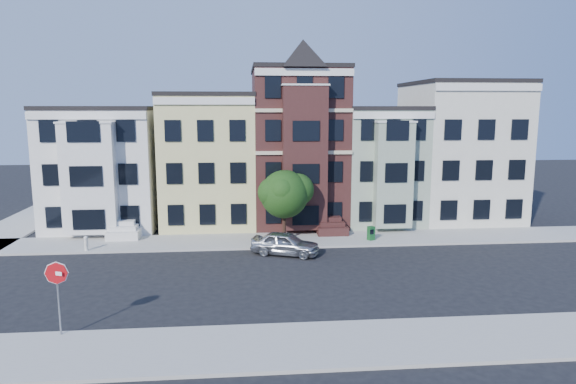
{
  "coord_description": "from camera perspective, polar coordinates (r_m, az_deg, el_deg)",
  "views": [
    {
      "loc": [
        -4.45,
        -26.53,
        9.19
      ],
      "look_at": [
        -1.74,
        3.62,
        4.2
      ],
      "focal_mm": 32.0,
      "sensor_mm": 36.0,
      "label": 1
    }
  ],
  "objects": [
    {
      "name": "street_tree",
      "position": [
        34.82,
        -0.42,
        -0.61
      ],
      "size": [
        5.35,
        5.35,
        6.02
      ],
      "primitive_type": null,
      "rotation": [
        0.0,
        0.0,
        0.03
      ],
      "color": "#235014",
      "rests_on": "far_sidewalk"
    },
    {
      "name": "stop_sign",
      "position": [
        22.74,
        -24.18,
        -10.27
      ],
      "size": [
        0.92,
        0.47,
        3.43
      ],
      "primitive_type": null,
      "rotation": [
        0.0,
        0.0,
        -0.38
      ],
      "color": "#AF0D12",
      "rests_on": "near_sidewalk"
    },
    {
      "name": "near_sidewalk",
      "position": [
        21.12,
        7.87,
        -16.29
      ],
      "size": [
        60.0,
        4.0,
        0.15
      ],
      "primitive_type": "cube",
      "color": "#9E9B93",
      "rests_on": "ground"
    },
    {
      "name": "house_green",
      "position": [
        42.72,
        9.76,
        2.92
      ],
      "size": [
        6.0,
        9.0,
        9.0
      ],
      "primitive_type": "cube",
      "color": "#92A18A",
      "rests_on": "ground"
    },
    {
      "name": "ground",
      "position": [
        28.43,
        4.21,
        -9.53
      ],
      "size": [
        120.0,
        120.0,
        0.0
      ],
      "primitive_type": "plane",
      "color": "black"
    },
    {
      "name": "fire_hydrant",
      "position": [
        35.4,
        -21.51,
        -5.48
      ],
      "size": [
        0.35,
        0.35,
        0.75
      ],
      "primitive_type": "cylinder",
      "rotation": [
        0.0,
        0.0,
        -0.42
      ],
      "color": "silver",
      "rests_on": "far_sidewalk"
    },
    {
      "name": "newspaper_box",
      "position": [
        35.97,
        9.21,
        -4.54
      ],
      "size": [
        0.55,
        0.52,
        0.95
      ],
      "primitive_type": "cube",
      "rotation": [
        0.0,
        0.0,
        0.43
      ],
      "color": "#185825",
      "rests_on": "far_sidewalk"
    },
    {
      "name": "house_brown",
      "position": [
        41.39,
        1.05,
        4.94
      ],
      "size": [
        7.0,
        9.0,
        12.0
      ],
      "primitive_type": "cube",
      "color": "#391A18",
      "rests_on": "ground"
    },
    {
      "name": "far_sidewalk",
      "position": [
        35.99,
        2.14,
        -5.32
      ],
      "size": [
        60.0,
        4.0,
        0.15
      ],
      "primitive_type": "cube",
      "color": "#9E9B93",
      "rests_on": "ground"
    },
    {
      "name": "house_cream",
      "position": [
        44.94,
        18.48,
        4.17
      ],
      "size": [
        8.0,
        9.0,
        11.0
      ],
      "primitive_type": "cube",
      "color": "silver",
      "rests_on": "ground"
    },
    {
      "name": "house_yellow",
      "position": [
        41.32,
        -8.66,
        3.43
      ],
      "size": [
        7.0,
        9.0,
        10.0
      ],
      "primitive_type": "cube",
      "color": "#D8CF86",
      "rests_on": "ground"
    },
    {
      "name": "parked_car",
      "position": [
        32.46,
        -0.31,
        -5.74
      ],
      "size": [
        4.64,
        3.17,
        1.47
      ],
      "primitive_type": "imported",
      "rotation": [
        0.0,
        0.0,
        1.2
      ],
      "color": "#A8A9B0",
      "rests_on": "ground"
    },
    {
      "name": "house_white",
      "position": [
        42.62,
        -19.45,
        2.51
      ],
      "size": [
        8.0,
        9.0,
        9.0
      ],
      "primitive_type": "cube",
      "color": "silver",
      "rests_on": "ground"
    }
  ]
}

